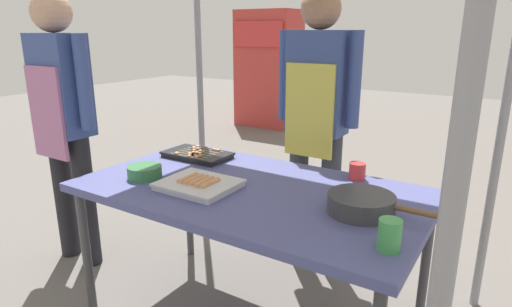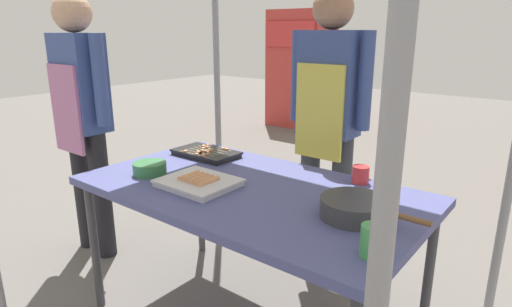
{
  "view_description": "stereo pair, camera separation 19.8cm",
  "coord_description": "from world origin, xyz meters",
  "px_view_note": "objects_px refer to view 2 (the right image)",
  "views": [
    {
      "loc": [
        1.03,
        -1.57,
        1.46
      ],
      "look_at": [
        0.0,
        0.05,
        0.9
      ],
      "focal_mm": 30.14,
      "sensor_mm": 36.0,
      "label": 1
    },
    {
      "loc": [
        1.19,
        -1.46,
        1.46
      ],
      "look_at": [
        0.0,
        0.05,
        0.9
      ],
      "focal_mm": 30.14,
      "sensor_mm": 36.0,
      "label": 2
    }
  ],
  "objects_px": {
    "tray_meat_skewers": "(206,153)",
    "neighbor_stall_left": "(300,69)",
    "condiment_bowl": "(150,168)",
    "drink_cup_near_edge": "(361,174)",
    "stall_table": "(249,197)",
    "drink_cup_by_wok": "(372,241)",
    "tray_grilled_sausages": "(199,182)",
    "customer_nearby": "(82,107)",
    "cooking_wok": "(355,207)",
    "vendor_woman": "(328,109)"
  },
  "relations": [
    {
      "from": "stall_table",
      "to": "tray_meat_skewers",
      "type": "xyz_separation_m",
      "value": [
        -0.52,
        0.24,
        0.07
      ]
    },
    {
      "from": "vendor_woman",
      "to": "neighbor_stall_left",
      "type": "height_order",
      "value": "neighbor_stall_left"
    },
    {
      "from": "condiment_bowl",
      "to": "tray_grilled_sausages",
      "type": "bearing_deg",
      "value": 5.3
    },
    {
      "from": "cooking_wok",
      "to": "neighbor_stall_left",
      "type": "height_order",
      "value": "neighbor_stall_left"
    },
    {
      "from": "stall_table",
      "to": "cooking_wok",
      "type": "height_order",
      "value": "cooking_wok"
    },
    {
      "from": "stall_table",
      "to": "condiment_bowl",
      "type": "xyz_separation_m",
      "value": [
        -0.51,
        -0.17,
        0.08
      ]
    },
    {
      "from": "tray_meat_skewers",
      "to": "vendor_woman",
      "type": "bearing_deg",
      "value": 47.2
    },
    {
      "from": "tray_grilled_sausages",
      "to": "tray_meat_skewers",
      "type": "bearing_deg",
      "value": 130.75
    },
    {
      "from": "cooking_wok",
      "to": "vendor_woman",
      "type": "relative_size",
      "value": 0.25
    },
    {
      "from": "drink_cup_by_wok",
      "to": "neighbor_stall_left",
      "type": "relative_size",
      "value": 0.06
    },
    {
      "from": "vendor_woman",
      "to": "cooking_wok",
      "type": "bearing_deg",
      "value": 125.89
    },
    {
      "from": "drink_cup_near_edge",
      "to": "condiment_bowl",
      "type": "bearing_deg",
      "value": -148.63
    },
    {
      "from": "stall_table",
      "to": "tray_grilled_sausages",
      "type": "bearing_deg",
      "value": -143.42
    },
    {
      "from": "neighbor_stall_left",
      "to": "stall_table",
      "type": "bearing_deg",
      "value": -60.14
    },
    {
      "from": "tray_meat_skewers",
      "to": "neighbor_stall_left",
      "type": "xyz_separation_m",
      "value": [
        -1.88,
        3.94,
        0.11
      ]
    },
    {
      "from": "drink_cup_by_wok",
      "to": "neighbor_stall_left",
      "type": "distance_m",
      "value": 5.42
    },
    {
      "from": "drink_cup_by_wok",
      "to": "neighbor_stall_left",
      "type": "height_order",
      "value": "neighbor_stall_left"
    },
    {
      "from": "stall_table",
      "to": "tray_grilled_sausages",
      "type": "distance_m",
      "value": 0.25
    },
    {
      "from": "tray_grilled_sausages",
      "to": "neighbor_stall_left",
      "type": "height_order",
      "value": "neighbor_stall_left"
    },
    {
      "from": "customer_nearby",
      "to": "neighbor_stall_left",
      "type": "distance_m",
      "value": 4.37
    },
    {
      "from": "drink_cup_near_edge",
      "to": "drink_cup_by_wok",
      "type": "relative_size",
      "value": 0.75
    },
    {
      "from": "vendor_woman",
      "to": "tray_meat_skewers",
      "type": "bearing_deg",
      "value": 47.2
    },
    {
      "from": "tray_meat_skewers",
      "to": "vendor_woman",
      "type": "xyz_separation_m",
      "value": [
        0.49,
        0.53,
        0.24
      ]
    },
    {
      "from": "stall_table",
      "to": "drink_cup_by_wok",
      "type": "distance_m",
      "value": 0.77
    },
    {
      "from": "stall_table",
      "to": "customer_nearby",
      "type": "bearing_deg",
      "value": -177.79
    },
    {
      "from": "drink_cup_near_edge",
      "to": "customer_nearby",
      "type": "height_order",
      "value": "customer_nearby"
    },
    {
      "from": "condiment_bowl",
      "to": "vendor_woman",
      "type": "distance_m",
      "value": 1.08
    },
    {
      "from": "condiment_bowl",
      "to": "drink_cup_near_edge",
      "type": "relative_size",
      "value": 2.06
    },
    {
      "from": "drink_cup_near_edge",
      "to": "drink_cup_by_wok",
      "type": "height_order",
      "value": "drink_cup_by_wok"
    },
    {
      "from": "condiment_bowl",
      "to": "drink_cup_near_edge",
      "type": "distance_m",
      "value": 1.05
    },
    {
      "from": "stall_table",
      "to": "customer_nearby",
      "type": "distance_m",
      "value": 1.34
    },
    {
      "from": "condiment_bowl",
      "to": "drink_cup_near_edge",
      "type": "bearing_deg",
      "value": 31.37
    },
    {
      "from": "tray_meat_skewers",
      "to": "drink_cup_by_wok",
      "type": "relative_size",
      "value": 3.48
    },
    {
      "from": "customer_nearby",
      "to": "neighbor_stall_left",
      "type": "relative_size",
      "value": 0.96
    },
    {
      "from": "stall_table",
      "to": "tray_meat_skewers",
      "type": "relative_size",
      "value": 4.21
    },
    {
      "from": "cooking_wok",
      "to": "neighbor_stall_left",
      "type": "xyz_separation_m",
      "value": [
        -2.93,
        4.19,
        0.08
      ]
    },
    {
      "from": "tray_meat_skewers",
      "to": "cooking_wok",
      "type": "xyz_separation_m",
      "value": [
        1.05,
        -0.24,
        0.02
      ]
    },
    {
      "from": "drink_cup_near_edge",
      "to": "tray_grilled_sausages",
      "type": "bearing_deg",
      "value": -138.04
    },
    {
      "from": "cooking_wok",
      "to": "condiment_bowl",
      "type": "height_order",
      "value": "cooking_wok"
    },
    {
      "from": "drink_cup_by_wok",
      "to": "tray_meat_skewers",
      "type": "bearing_deg",
      "value": 158.38
    },
    {
      "from": "vendor_woman",
      "to": "neighbor_stall_left",
      "type": "relative_size",
      "value": 0.97
    },
    {
      "from": "customer_nearby",
      "to": "vendor_woman",
      "type": "bearing_deg",
      "value": 32.49
    },
    {
      "from": "drink_cup_near_edge",
      "to": "stall_table",
      "type": "bearing_deg",
      "value": -135.65
    },
    {
      "from": "tray_meat_skewers",
      "to": "cooking_wok",
      "type": "distance_m",
      "value": 1.08
    },
    {
      "from": "tray_grilled_sausages",
      "to": "customer_nearby",
      "type": "relative_size",
      "value": 0.21
    },
    {
      "from": "tray_grilled_sausages",
      "to": "drink_cup_near_edge",
      "type": "distance_m",
      "value": 0.77
    },
    {
      "from": "drink_cup_near_edge",
      "to": "neighbor_stall_left",
      "type": "height_order",
      "value": "neighbor_stall_left"
    },
    {
      "from": "tray_meat_skewers",
      "to": "vendor_woman",
      "type": "height_order",
      "value": "vendor_woman"
    },
    {
      "from": "tray_meat_skewers",
      "to": "cooking_wok",
      "type": "relative_size",
      "value": 0.89
    },
    {
      "from": "drink_cup_by_wok",
      "to": "neighbor_stall_left",
      "type": "bearing_deg",
      "value": 125.1
    }
  ]
}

